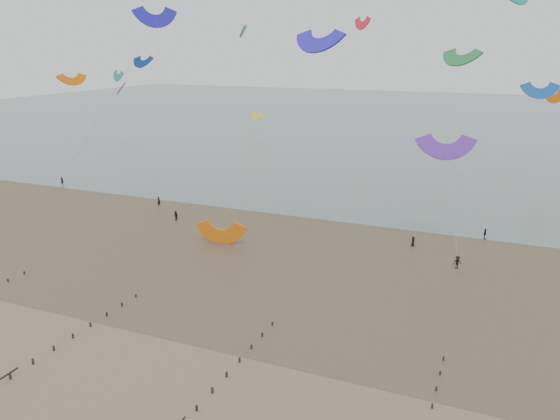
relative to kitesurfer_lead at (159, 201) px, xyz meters
The scene contains 6 objects.
ground 57.67m from the kitesurfer_lead, 53.36° to the right, with size 500.00×500.00×0.00m, color brown.
sea_and_shore 32.59m from the kitesurfer_lead, 21.37° to the right, with size 500.00×665.00×0.03m.
kitesurfer_lead is the anchor object (origin of this frame).
kitesurfers 61.04m from the kitesurfer_lead, ahead, with size 149.40×24.33×1.85m.
grounded_kite 24.68m from the kitesurfer_lead, 32.85° to the right, with size 6.88×3.60×5.24m, color orange, non-canonical shape.
kites_airborne 57.56m from the kitesurfer_lead, 55.12° to the left, with size 240.46×110.57×39.71m.
Camera 1 is at (25.28, -36.73, 28.95)m, focal length 35.00 mm.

